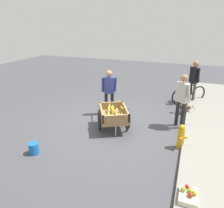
# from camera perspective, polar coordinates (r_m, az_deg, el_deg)

# --- Properties ---
(ground_plane) EXTENTS (24.00, 24.00, 0.00)m
(ground_plane) POSITION_cam_1_polar(r_m,az_deg,el_deg) (6.91, -0.26, -5.43)
(ground_plane) COLOR #47474C
(fruit_cart) EXTENTS (1.81, 1.45, 0.74)m
(fruit_cart) POSITION_cam_1_polar(r_m,az_deg,el_deg) (6.45, 0.43, -3.16)
(fruit_cart) COLOR #937047
(fruit_cart) RESTS_ON ground
(vendor_person) EXTENTS (0.34, 0.49, 1.60)m
(vendor_person) POSITION_cam_1_polar(r_m,az_deg,el_deg) (7.33, -0.78, 4.18)
(vendor_person) COLOR black
(vendor_person) RESTS_ON ground
(bicycle) EXTENTS (1.15, 1.28, 0.85)m
(bicycle) POSITION_cam_1_polar(r_m,az_deg,el_deg) (9.17, 20.05, 2.46)
(bicycle) COLOR black
(bicycle) RESTS_ON ground
(cyclist_person) EXTENTS (0.41, 0.41, 1.71)m
(cyclist_person) POSITION_cam_1_polar(r_m,az_deg,el_deg) (9.09, 21.32, 6.62)
(cyclist_person) COLOR #4C4742
(cyclist_person) RESTS_ON ground
(dog) EXTENTS (0.20, 0.67, 0.40)m
(dog) POSITION_cam_1_polar(r_m,az_deg,el_deg) (7.99, 18.82, -0.73)
(dog) COLOR #4C3823
(dog) RESTS_ON ground
(fire_hydrant) EXTENTS (0.25, 0.25, 0.67)m
(fire_hydrant) POSITION_cam_1_polar(r_m,az_deg,el_deg) (5.82, 18.20, -8.35)
(fire_hydrant) COLOR gold
(fire_hydrant) RESTS_ON ground
(plastic_bucket) EXTENTS (0.25, 0.25, 0.29)m
(plastic_bucket) POSITION_cam_1_polar(r_m,az_deg,el_deg) (5.76, -20.42, -11.17)
(plastic_bucket) COLOR #1966B2
(plastic_bucket) RESTS_ON ground
(apple_crate) EXTENTS (0.44, 0.32, 0.31)m
(apple_crate) POSITION_cam_1_polar(r_m,az_deg,el_deg) (4.40, 19.86, -22.80)
(apple_crate) COLOR beige
(apple_crate) RESTS_ON ground
(bystander_person) EXTENTS (0.37, 0.47, 1.69)m
(bystander_person) POSITION_cam_1_polar(r_m,az_deg,el_deg) (6.70, 18.45, 2.01)
(bystander_person) COLOR black
(bystander_person) RESTS_ON ground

